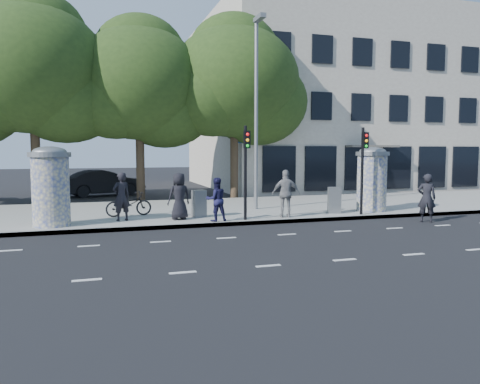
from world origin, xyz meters
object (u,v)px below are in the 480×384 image
object	(u,v)px
ped_b	(121,197)
ad_column_right	(372,178)
ped_a	(179,196)
ad_column_left	(51,184)
ped_e	(286,194)
bicycle	(129,204)
ped_c	(216,199)
traffic_pole_near	(246,163)
street_lamp	(257,100)
man_road	(427,198)
cabinet_right	(334,200)
cabinet_left	(199,204)
car_mid	(104,183)
traffic_pole_far	(363,162)

from	to	relation	value
ped_b	ad_column_right	bearing A→B (deg)	159.22
ped_a	ped_b	size ratio (longest dim) A/B	0.99
ad_column_left	ped_b	size ratio (longest dim) A/B	1.52
ped_e	bicycle	xyz separation A→B (m)	(-5.64, 2.07, -0.44)
ped_c	bicycle	distance (m)	3.66
ad_column_right	ped_c	xyz separation A→B (m)	(-6.89, -0.85, -0.61)
ad_column_right	ped_b	distance (m)	10.12
traffic_pole_near	ped_e	world-z (taller)	traffic_pole_near
street_lamp	ped_b	world-z (taller)	street_lamp
man_road	ped_e	bearing A→B (deg)	14.33
ad_column_right	cabinet_right	distance (m)	2.03
traffic_pole_near	ped_a	xyz separation A→B (m)	(-2.28, 0.84, -1.22)
cabinet_right	ped_a	bearing A→B (deg)	-162.47
cabinet_left	cabinet_right	xyz separation A→B (m)	(5.42, -0.57, 0.01)
ped_b	cabinet_left	xyz separation A→B (m)	(2.86, 0.13, -0.36)
man_road	bicycle	world-z (taller)	man_road
ped_b	cabinet_right	size ratio (longest dim) A/B	1.67
street_lamp	car_mid	xyz separation A→B (m)	(-6.10, 9.70, -4.04)
ped_e	man_road	world-z (taller)	ped_e
traffic_pole_near	street_lamp	bearing A→B (deg)	63.77
car_mid	cabinet_left	bearing A→B (deg)	-179.96
ad_column_right	ped_a	bearing A→B (deg)	-179.52
ad_column_left	traffic_pole_far	size ratio (longest dim) A/B	0.78
ad_column_left	cabinet_right	xyz separation A→B (m)	(10.58, 0.02, -0.87)
ped_b	cabinet_left	distance (m)	2.89
ped_c	ped_e	xyz separation A→B (m)	(2.75, 0.16, 0.12)
car_mid	ped_a	bearing A→B (deg)	175.59
ad_column_left	ped_c	size ratio (longest dim) A/B	1.70
street_lamp	cabinet_right	size ratio (longest dim) A/B	7.67
bicycle	cabinet_right	world-z (taller)	cabinet_right
ad_column_left	car_mid	bearing A→B (deg)	80.90
ped_b	car_mid	distance (m)	11.39
car_mid	street_lamp	bearing A→B (deg)	-163.95
ped_c	ped_b	bearing A→B (deg)	-23.74
street_lamp	car_mid	world-z (taller)	street_lamp
cabinet_right	cabinet_left	bearing A→B (deg)	-167.38
ped_e	car_mid	size ratio (longest dim) A/B	0.39
street_lamp	ad_column_left	bearing A→B (deg)	-165.06
street_lamp	bicycle	world-z (taller)	street_lamp
ad_column_left	cabinet_right	world-z (taller)	ad_column_left
ad_column_right	car_mid	size ratio (longest dim) A/B	0.58
ped_b	bicycle	distance (m)	1.24
street_lamp	ped_c	xyz separation A→B (m)	(-2.49, -2.78, -3.87)
cabinet_left	ped_a	bearing A→B (deg)	-163.49
ad_column_left	man_road	bearing A→B (deg)	-9.57
ped_a	ped_b	world-z (taller)	ped_b
traffic_pole_near	ped_a	world-z (taller)	traffic_pole_near
ped_a	ped_c	size ratio (longest dim) A/B	1.10
cabinet_right	traffic_pole_near	bearing A→B (deg)	-151.09
ped_c	traffic_pole_far	bearing A→B (deg)	174.75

